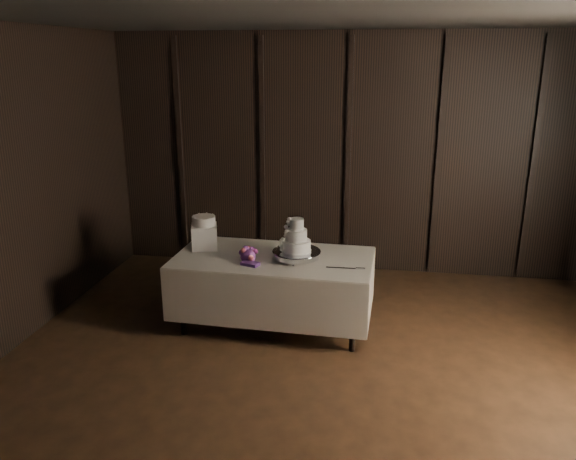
# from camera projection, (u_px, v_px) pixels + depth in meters

# --- Properties ---
(room) EXTENTS (6.08, 7.08, 3.08)m
(room) POSITION_uv_depth(u_px,v_px,m) (316.00, 243.00, 3.75)
(room) COLOR black
(room) RESTS_ON ground
(display_table) EXTENTS (2.03, 1.11, 0.76)m
(display_table) POSITION_uv_depth(u_px,v_px,m) (274.00, 288.00, 5.76)
(display_table) COLOR silver
(display_table) RESTS_ON ground
(cake_stand) EXTENTS (0.51, 0.51, 0.09)m
(cake_stand) POSITION_uv_depth(u_px,v_px,m) (297.00, 255.00, 5.57)
(cake_stand) COLOR silver
(cake_stand) RESTS_ON display_table
(wedding_cake) EXTENTS (0.32, 0.28, 0.33)m
(wedding_cake) POSITION_uv_depth(u_px,v_px,m) (294.00, 239.00, 5.51)
(wedding_cake) COLOR white
(wedding_cake) RESTS_ON cake_stand
(bouquet) EXTENTS (0.39, 0.45, 0.18)m
(bouquet) POSITION_uv_depth(u_px,v_px,m) (248.00, 255.00, 5.53)
(bouquet) COLOR #B6494E
(bouquet) RESTS_ON display_table
(box_pedestal) EXTENTS (0.32, 0.32, 0.25)m
(box_pedestal) POSITION_uv_depth(u_px,v_px,m) (204.00, 237.00, 5.88)
(box_pedestal) COLOR white
(box_pedestal) RESTS_ON display_table
(small_cake) EXTENTS (0.29, 0.29, 0.10)m
(small_cake) POSITION_uv_depth(u_px,v_px,m) (204.00, 221.00, 5.83)
(small_cake) COLOR white
(small_cake) RESTS_ON box_pedestal
(cake_knife) EXTENTS (0.37, 0.03, 0.01)m
(cake_knife) POSITION_uv_depth(u_px,v_px,m) (341.00, 268.00, 5.34)
(cake_knife) COLOR silver
(cake_knife) RESTS_ON display_table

